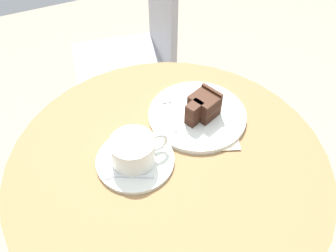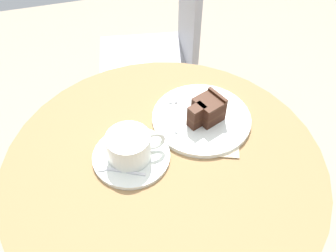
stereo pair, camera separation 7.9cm
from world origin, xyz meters
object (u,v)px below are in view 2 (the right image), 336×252
at_px(cake_plate, 201,118).
at_px(fork, 174,108).
at_px(napkin, 211,132).
at_px(saucer, 131,156).
at_px(teaspoon, 115,170).
at_px(coffee_cup, 130,146).
at_px(cake_slice, 207,110).
at_px(cafe_chair, 166,42).

distance_m(cake_plate, fork, 0.07).
bearing_deg(napkin, saucer, -174.29).
bearing_deg(teaspoon, saucer, -116.05).
xyz_separation_m(coffee_cup, cake_plate, (0.19, 0.07, -0.04)).
xyz_separation_m(saucer, napkin, (0.19, 0.02, -0.00)).
relative_size(teaspoon, cake_slice, 1.02).
relative_size(saucer, fork, 1.29).
distance_m(fork, napkin, 0.11).
height_order(coffee_cup, cake_plate, coffee_cup).
distance_m(saucer, cake_slice, 0.20).
relative_size(fork, cafe_chair, 0.15).
xyz_separation_m(coffee_cup, fork, (0.13, 0.11, -0.03)).
xyz_separation_m(napkin, cafe_chair, (0.09, 0.68, -0.21)).
bearing_deg(fork, coffee_cup, 142.99).
height_order(saucer, cake_plate, cake_plate).
bearing_deg(cake_plate, coffee_cup, -160.51).
xyz_separation_m(teaspoon, napkin, (0.23, 0.05, -0.01)).
distance_m(fork, cafe_chair, 0.65).
distance_m(cake_plate, napkin, 0.05).
relative_size(teaspoon, cafe_chair, 0.11).
xyz_separation_m(saucer, fork, (0.13, 0.11, 0.01)).
bearing_deg(saucer, coffee_cup, -130.12).
height_order(teaspoon, cake_plate, teaspoon).
distance_m(cake_slice, napkin, 0.05).
bearing_deg(coffee_cup, cake_slice, 16.22).
height_order(teaspoon, fork, fork).
xyz_separation_m(saucer, cake_slice, (0.19, 0.06, 0.04)).
xyz_separation_m(coffee_cup, cafe_chair, (0.28, 0.70, -0.25)).
distance_m(coffee_cup, teaspoon, 0.06).
xyz_separation_m(coffee_cup, napkin, (0.19, 0.02, -0.04)).
bearing_deg(coffee_cup, fork, 40.29).
distance_m(saucer, coffee_cup, 0.04).
relative_size(saucer, cake_plate, 0.72).
relative_size(napkin, cafe_chair, 0.21).
xyz_separation_m(coffee_cup, cake_slice, (0.19, 0.06, -0.00)).
bearing_deg(cake_plate, napkin, -80.04).
xyz_separation_m(coffee_cup, teaspoon, (-0.04, -0.03, -0.03)).
relative_size(teaspoon, fork, 0.73).
height_order(saucer, teaspoon, teaspoon).
height_order(cake_plate, fork, fork).
distance_m(teaspoon, cake_plate, 0.25).
xyz_separation_m(saucer, cafe_chair, (0.28, 0.70, -0.21)).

